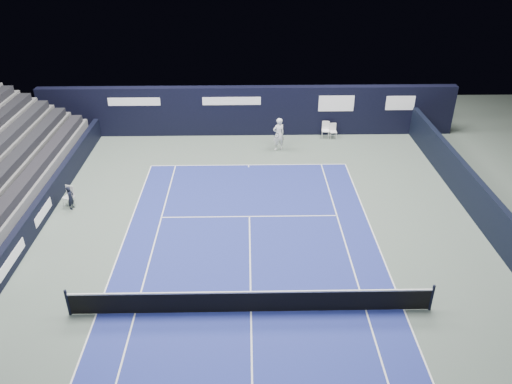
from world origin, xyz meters
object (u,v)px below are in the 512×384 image
folding_chair_back_b (333,130)px  tennis_net (251,301)px  line_judge_chair (69,194)px  tennis_player (279,134)px  folding_chair_back_a (326,127)px

folding_chair_back_b → tennis_net: (-5.33, -15.69, -0.04)m
line_judge_chair → tennis_player: tennis_player is taller
tennis_net → tennis_player: 14.06m
folding_chair_back_a → tennis_net: 16.58m
folding_chair_back_b → line_judge_chair: line_judge_chair is taller
line_judge_chair → tennis_player: (10.49, 6.26, 0.44)m
line_judge_chair → tennis_player: 12.22m
folding_chair_back_a → folding_chair_back_b: (0.45, -0.16, -0.15)m
folding_chair_back_a → folding_chair_back_b: 0.50m
folding_chair_back_a → tennis_net: size_ratio=0.08×
line_judge_chair → tennis_net: tennis_net is taller
folding_chair_back_a → tennis_player: size_ratio=0.52×
folding_chair_back_b → tennis_player: size_ratio=0.48×
folding_chair_back_a → folding_chair_back_b: bearing=-13.0°
line_judge_chair → tennis_net: bearing=-20.8°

